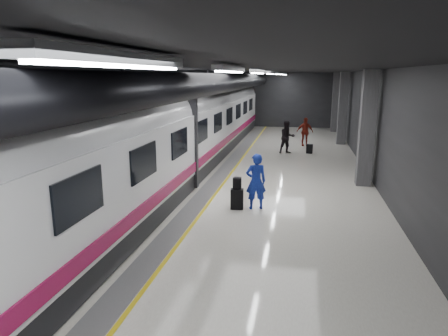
{
  "coord_description": "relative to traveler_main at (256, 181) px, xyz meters",
  "views": [
    {
      "loc": [
        2.07,
        -14.2,
        4.26
      ],
      "look_at": [
        -0.28,
        -2.22,
        1.43
      ],
      "focal_mm": 32.0,
      "sensor_mm": 36.0,
      "label": 1
    }
  ],
  "objects": [
    {
      "name": "ground",
      "position": [
        -0.69,
        1.75,
        -0.92
      ],
      "size": [
        40.0,
        40.0,
        0.0
      ],
      "primitive_type": "plane",
      "color": "white",
      "rests_on": "ground"
    },
    {
      "name": "traveler_far_a",
      "position": [
        0.6,
        9.88,
        -0.01
      ],
      "size": [
        1.09,
        0.99,
        1.83
      ],
      "primitive_type": "imported",
      "rotation": [
        0.0,
        0.0,
        0.4
      ],
      "color": "black",
      "rests_on": "ground"
    },
    {
      "name": "shoulder_bag",
      "position": [
        -0.6,
        -0.13,
        -0.06
      ],
      "size": [
        0.29,
        0.17,
        0.37
      ],
      "primitive_type": "cube",
      "rotation": [
        0.0,
        0.0,
        0.07
      ],
      "color": "black",
      "rests_on": "suitcase_main"
    },
    {
      "name": "traveler_far_b",
      "position": [
        1.58,
        12.62,
        -0.04
      ],
      "size": [
        1.09,
        0.63,
        1.75
      ],
      "primitive_type": "imported",
      "rotation": [
        0.0,
        0.0,
        0.21
      ],
      "color": "maroon",
      "rests_on": "ground"
    },
    {
      "name": "suitcase_main",
      "position": [
        -0.59,
        -0.15,
        -0.58
      ],
      "size": [
        0.43,
        0.3,
        0.67
      ],
      "primitive_type": "cube",
      "rotation": [
        0.0,
        0.0,
        0.09
      ],
      "color": "black",
      "rests_on": "ground"
    },
    {
      "name": "train",
      "position": [
        -3.93,
        1.75,
        1.15
      ],
      "size": [
        3.05,
        38.0,
        4.05
      ],
      "color": "black",
      "rests_on": "ground"
    },
    {
      "name": "traveler_main",
      "position": [
        0.0,
        0.0,
        0.0
      ],
      "size": [
        0.77,
        0.63,
        1.84
      ],
      "primitive_type": "imported",
      "rotation": [
        0.0,
        0.0,
        3.46
      ],
      "color": "blue",
      "rests_on": "ground"
    },
    {
      "name": "platform_hall",
      "position": [
        -0.97,
        2.71,
        2.62
      ],
      "size": [
        10.02,
        40.02,
        4.51
      ],
      "color": "black",
      "rests_on": "ground"
    },
    {
      "name": "suitcase_far",
      "position": [
        1.86,
        10.11,
        -0.66
      ],
      "size": [
        0.37,
        0.26,
        0.51
      ],
      "primitive_type": "cube",
      "rotation": [
        0.0,
        0.0,
        -0.11
      ],
      "color": "black",
      "rests_on": "ground"
    }
  ]
}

